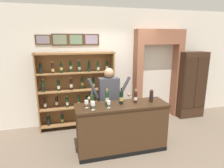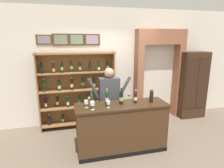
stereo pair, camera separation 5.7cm
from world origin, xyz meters
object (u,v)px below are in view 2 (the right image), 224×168
at_px(wine_glass_spare, 108,103).
at_px(tasting_bottle_super_tuscan, 151,96).
at_px(tasting_bottle_prosecco, 92,100).
at_px(tasting_bottle_brunello, 107,98).
at_px(tasting_counter, 122,127).
at_px(tasting_bottle_vin_santo, 136,97).
at_px(wine_glass_center, 86,102).
at_px(side_cabinet, 192,85).
at_px(shopkeeper, 109,95).
at_px(wine_glass_left, 92,104).
at_px(tasting_bottle_rosso, 121,97).
at_px(wine_shelf, 77,88).

bearing_deg(wine_glass_spare, tasting_bottle_super_tuscan, 6.02).
bearing_deg(tasting_bottle_prosecco, wine_glass_spare, -23.54).
xyz_separation_m(tasting_bottle_prosecco, tasting_bottle_brunello, (0.29, 0.01, 0.02)).
xyz_separation_m(tasting_counter, tasting_bottle_brunello, (-0.29, 0.02, 0.64)).
height_order(tasting_counter, tasting_bottle_vin_santo, tasting_bottle_vin_santo).
bearing_deg(wine_glass_spare, tasting_bottle_vin_santo, 13.03).
height_order(tasting_bottle_brunello, wine_glass_center, tasting_bottle_brunello).
height_order(side_cabinet, tasting_bottle_super_tuscan, side_cabinet).
bearing_deg(wine_glass_center, shopkeeper, 45.81).
distance_m(wine_glass_center, wine_glass_left, 0.16).
relative_size(shopkeeper, wine_glass_center, 11.27).
distance_m(tasting_bottle_prosecco, tasting_bottle_super_tuscan, 1.20).
xyz_separation_m(shopkeeper, tasting_bottle_rosso, (0.11, -0.56, 0.12)).
distance_m(tasting_bottle_rosso, wine_glass_center, 0.69).
xyz_separation_m(side_cabinet, wine_glass_center, (-3.15, -1.20, 0.14)).
height_order(tasting_bottle_prosecco, tasting_bottle_rosso, tasting_bottle_rosso).
distance_m(shopkeeper, tasting_bottle_prosecco, 0.74).
distance_m(wine_shelf, tasting_counter, 1.61).
bearing_deg(tasting_counter, shopkeeper, 101.56).
relative_size(wine_shelf, tasting_counter, 1.05).
bearing_deg(wine_shelf, tasting_counter, -59.43).
bearing_deg(wine_glass_spare, shopkeeper, 75.63).
height_order(tasting_counter, wine_glass_spare, wine_glass_spare).
height_order(tasting_bottle_prosecco, tasting_bottle_brunello, tasting_bottle_brunello).
bearing_deg(tasting_bottle_brunello, tasting_bottle_rosso, -0.44).
bearing_deg(tasting_bottle_super_tuscan, shopkeeper, 140.82).
bearing_deg(tasting_bottle_super_tuscan, wine_shelf, 136.30).
bearing_deg(tasting_bottle_rosso, tasting_bottle_brunello, 179.56).
relative_size(tasting_bottle_prosecco, wine_glass_left, 1.87).
bearing_deg(tasting_bottle_brunello, tasting_counter, -4.51).
height_order(tasting_bottle_brunello, wine_glass_left, tasting_bottle_brunello).
height_order(wine_glass_center, wine_glass_left, wine_glass_left).
bearing_deg(wine_glass_center, tasting_bottle_prosecco, 13.17).
relative_size(wine_shelf, wine_glass_left, 12.30).
bearing_deg(wine_glass_left, tasting_counter, 13.49).
bearing_deg(tasting_bottle_super_tuscan, wine_glass_center, 179.76).
height_order(side_cabinet, tasting_bottle_brunello, side_cabinet).
bearing_deg(wine_glass_left, wine_glass_spare, 5.77).
xyz_separation_m(side_cabinet, tasting_bottle_vin_santo, (-2.17, -1.17, 0.16)).
distance_m(side_cabinet, tasting_bottle_prosecco, 3.27).
relative_size(shopkeeper, tasting_bottle_vin_santo, 5.79).
distance_m(tasting_bottle_prosecco, wine_glass_left, 0.16).
bearing_deg(tasting_bottle_rosso, wine_glass_center, -177.34).
bearing_deg(tasting_bottle_prosecco, tasting_counter, -1.35).
distance_m(tasting_bottle_rosso, tasting_bottle_super_tuscan, 0.62).
relative_size(tasting_bottle_vin_santo, wine_glass_left, 1.80).
height_order(tasting_bottle_rosso, tasting_bottle_super_tuscan, tasting_bottle_rosso).
relative_size(shopkeeper, tasting_bottle_rosso, 4.95).
distance_m(tasting_bottle_super_tuscan, wine_glass_left, 1.22).
xyz_separation_m(wine_shelf, shopkeeper, (0.65, -0.73, -0.01)).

